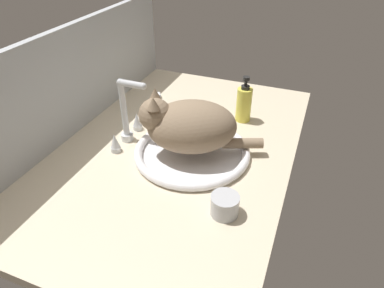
{
  "coord_description": "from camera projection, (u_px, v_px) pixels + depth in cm",
  "views": [
    {
      "loc": [
        -82.42,
        -37.31,
        65.87
      ],
      "look_at": [
        -2.42,
        -5.76,
        7.0
      ],
      "focal_mm": 32.11,
      "sensor_mm": 36.0,
      "label": 1
    }
  ],
  "objects": [
    {
      "name": "countertop",
      "position": [
        178.0,
        150.0,
        1.11
      ],
      "size": [
        111.57,
        71.2,
        3.0
      ],
      "primitive_type": "cube",
      "color": "beige",
      "rests_on": "ground"
    },
    {
      "name": "cat",
      "position": [
        187.0,
        125.0,
        1.0
      ],
      "size": [
        26.94,
        36.26,
        18.67
      ],
      "color": "#8C755B",
      "rests_on": "sink_basin"
    },
    {
      "name": "metal_jar",
      "position": [
        225.0,
        205.0,
        0.84
      ],
      "size": [
        7.19,
        7.19,
        5.57
      ],
      "color": "#B2B5BA",
      "rests_on": "countertop"
    },
    {
      "name": "soap_pump_bottle",
      "position": [
        244.0,
        104.0,
        1.2
      ],
      "size": [
        5.29,
        5.29,
        16.63
      ],
      "color": "#E5DB4C",
      "rests_on": "countertop"
    },
    {
      "name": "backsplash_wall",
      "position": [
        74.0,
        84.0,
        1.12
      ],
      "size": [
        111.57,
        2.4,
        37.13
      ],
      "primitive_type": "cube",
      "color": "#B2B7BC",
      "rests_on": "ground"
    },
    {
      "name": "sink_basin",
      "position": [
        192.0,
        152.0,
        1.06
      ],
      "size": [
        35.75,
        35.75,
        2.59
      ],
      "color": "white",
      "rests_on": "countertop"
    },
    {
      "name": "faucet",
      "position": [
        127.0,
        118.0,
        1.09
      ],
      "size": [
        17.18,
        10.72,
        21.6
      ],
      "color": "silver",
      "rests_on": "countertop"
    },
    {
      "name": "toothbrush",
      "position": [
        162.0,
        104.0,
        1.33
      ],
      "size": [
        15.49,
        11.32,
        1.7
      ],
      "color": "#338CD1",
      "rests_on": "countertop"
    }
  ]
}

